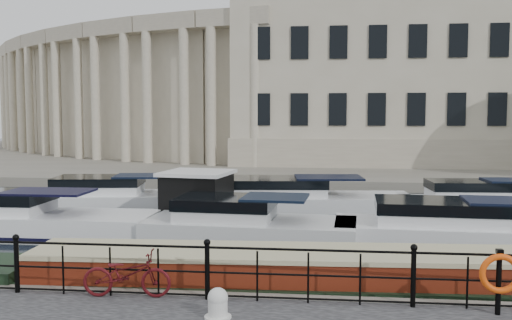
{
  "coord_description": "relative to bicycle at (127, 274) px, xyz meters",
  "views": [
    {
      "loc": [
        2.2,
        -13.17,
        4.23
      ],
      "look_at": [
        0.5,
        2.0,
        3.0
      ],
      "focal_mm": 40.0,
      "sensor_mm": 36.0,
      "label": 1
    }
  ],
  "objects": [
    {
      "name": "ground_plane",
      "position": [
        1.64,
        2.29,
        -1.02
      ],
      "size": [
        160.0,
        160.0,
        0.0
      ],
      "primitive_type": "plane",
      "color": "black",
      "rests_on": "ground"
    },
    {
      "name": "cabin_cruisers",
      "position": [
        1.42,
        10.23,
        -0.65
      ],
      "size": [
        25.89,
        9.39,
        1.99
      ],
      "color": "white",
      "rests_on": "ground_plane"
    },
    {
      "name": "life_ring_post",
      "position": [
        7.12,
        -0.29,
        0.3
      ],
      "size": [
        0.75,
        0.2,
        1.22
      ],
      "color": "black",
      "rests_on": "near_quay"
    },
    {
      "name": "civic_building",
      "position": [
        0.64,
        36.99,
        6.02
      ],
      "size": [
        53.55,
        31.84,
        16.85
      ],
      "color": "#ADA38C",
      "rests_on": "far_bank"
    },
    {
      "name": "mooring_bollard",
      "position": [
        2.03,
        -0.97,
        -0.21
      ],
      "size": [
        0.49,
        0.49,
        0.56
      ],
      "color": "silver",
      "rests_on": "near_quay"
    },
    {
      "name": "narrowboat",
      "position": [
        3.6,
        1.62,
        -0.66
      ],
      "size": [
        15.61,
        2.76,
        1.57
      ],
      "rotation": [
        0.0,
        0.0,
        0.04
      ],
      "color": "black",
      "rests_on": "ground_plane"
    },
    {
      "name": "bicycle",
      "position": [
        0.0,
        0.0,
        0.0
      ],
      "size": [
        1.83,
        0.75,
        0.94
      ],
      "primitive_type": "imported",
      "rotation": [
        0.0,
        0.0,
        1.64
      ],
      "color": "#4B0D11",
      "rests_on": "near_quay"
    },
    {
      "name": "railing",
      "position": [
        1.64,
        0.04,
        0.18
      ],
      "size": [
        24.14,
        0.14,
        1.22
      ],
      "color": "black",
      "rests_on": "near_quay"
    },
    {
      "name": "harbour_hut",
      "position": [
        -0.69,
        9.82,
        -0.07
      ],
      "size": [
        3.67,
        3.21,
        2.2
      ],
      "rotation": [
        0.0,
        0.0,
        -0.16
      ],
      "color": "#6B665B",
      "rests_on": "ground_plane"
    },
    {
      "name": "far_bank",
      "position": [
        1.64,
        41.29,
        -0.75
      ],
      "size": [
        120.0,
        42.0,
        0.55
      ],
      "primitive_type": "cube",
      "color": "#6B665B",
      "rests_on": "ground_plane"
    }
  ]
}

